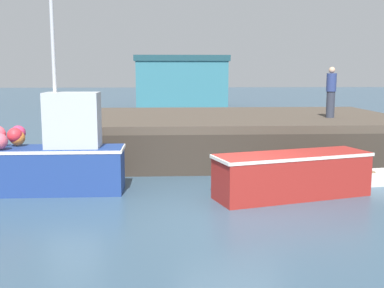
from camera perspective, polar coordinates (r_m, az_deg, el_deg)
ground at (r=11.33m, az=4.84°, el=-7.56°), size 120.00×160.00×0.10m
pier at (r=17.44m, az=5.26°, el=2.50°), size 11.78×7.44×1.49m
fishing_boat_near_left at (r=12.73m, az=-15.74°, el=-1.23°), size 3.66×1.19×5.77m
fishing_boat_near_right at (r=12.13m, az=11.88°, el=-3.50°), size 4.13×2.23×1.11m
rowboat at (r=14.10m, az=20.22°, el=-3.81°), size 1.65×0.87×0.42m
dockworker at (r=17.42m, az=16.26°, el=5.95°), size 0.34×0.34×1.76m
warehouse at (r=42.83m, az=-1.28°, el=7.55°), size 8.09×5.26×4.43m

